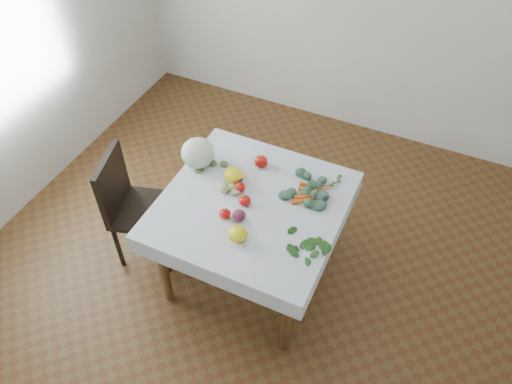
% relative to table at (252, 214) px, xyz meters
% --- Properties ---
extents(ground, '(4.00, 4.00, 0.00)m').
position_rel_table_xyz_m(ground, '(0.00, 0.00, -0.65)').
color(ground, brown).
extents(table, '(1.00, 1.00, 0.75)m').
position_rel_table_xyz_m(table, '(0.00, 0.00, 0.00)').
color(table, brown).
rests_on(table, ground).
extents(tablecloth, '(1.12, 1.12, 0.01)m').
position_rel_table_xyz_m(tablecloth, '(0.00, 0.00, 0.10)').
color(tablecloth, white).
rests_on(tablecloth, table).
extents(chair, '(0.51, 0.51, 0.91)m').
position_rel_table_xyz_m(chair, '(-0.86, -0.15, -0.13)').
color(chair, black).
rests_on(chair, ground).
extents(cabbage, '(0.29, 0.29, 0.20)m').
position_rel_table_xyz_m(cabbage, '(-0.48, 0.17, 0.20)').
color(cabbage, silver).
rests_on(cabbage, tablecloth).
extents(tomato_a, '(0.12, 0.12, 0.08)m').
position_rel_table_xyz_m(tomato_a, '(-0.09, 0.34, 0.14)').
color(tomato_a, red).
rests_on(tomato_a, tablecloth).
extents(tomato_b, '(0.09, 0.09, 0.06)m').
position_rel_table_xyz_m(tomato_b, '(-0.12, 0.06, 0.13)').
color(tomato_b, red).
rests_on(tomato_b, tablecloth).
extents(tomato_c, '(0.09, 0.09, 0.06)m').
position_rel_table_xyz_m(tomato_c, '(-0.10, -0.18, 0.13)').
color(tomato_c, red).
rests_on(tomato_c, tablecloth).
extents(tomato_d, '(0.08, 0.08, 0.07)m').
position_rel_table_xyz_m(tomato_d, '(-0.04, -0.03, 0.14)').
color(tomato_d, red).
rests_on(tomato_d, tablecloth).
extents(heirloom_back, '(0.15, 0.15, 0.09)m').
position_rel_table_xyz_m(heirloom_back, '(-0.20, 0.14, 0.15)').
color(heirloom_back, yellow).
rests_on(heirloom_back, tablecloth).
extents(heirloom_front, '(0.14, 0.14, 0.08)m').
position_rel_table_xyz_m(heirloom_front, '(0.05, -0.29, 0.14)').
color(heirloom_front, yellow).
rests_on(heirloom_front, tablecloth).
extents(onion_a, '(0.09, 0.09, 0.07)m').
position_rel_table_xyz_m(onion_a, '(-0.17, 0.12, 0.14)').
color(onion_a, '#55183C').
rests_on(onion_a, tablecloth).
extents(onion_b, '(0.11, 0.11, 0.07)m').
position_rel_table_xyz_m(onion_b, '(-0.01, -0.16, 0.14)').
color(onion_b, '#55183C').
rests_on(onion_b, tablecloth).
extents(tomatillo_cluster, '(0.15, 0.10, 0.04)m').
position_rel_table_xyz_m(tomatillo_cluster, '(-0.14, 0.03, 0.12)').
color(tomatillo_cluster, tan).
rests_on(tomatillo_cluster, tablecloth).
extents(carrot_bunch, '(0.22, 0.28, 0.03)m').
position_rel_table_xyz_m(carrot_bunch, '(0.33, 0.24, 0.12)').
color(carrot_bunch, orange).
rests_on(carrot_bunch, tablecloth).
extents(kale_bunch, '(0.32, 0.30, 0.04)m').
position_rel_table_xyz_m(kale_bunch, '(0.24, 0.24, 0.12)').
color(kale_bunch, '#35573F').
rests_on(kale_bunch, tablecloth).
extents(basil_bunch, '(0.25, 0.22, 0.01)m').
position_rel_table_xyz_m(basil_bunch, '(0.45, -0.18, 0.11)').
color(basil_bunch, '#204C18').
rests_on(basil_bunch, tablecloth).
extents(dill_bunch, '(0.21, 0.18, 0.02)m').
position_rel_table_xyz_m(dill_bunch, '(-0.40, 0.15, 0.11)').
color(dill_bunch, '#55823B').
rests_on(dill_bunch, tablecloth).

